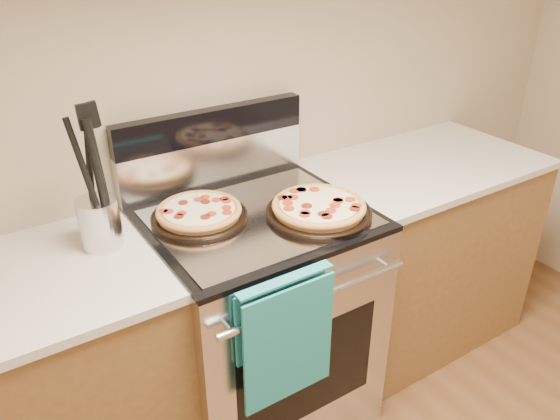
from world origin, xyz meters
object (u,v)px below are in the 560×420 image
pepperoni_pizza_back (199,213)px  range_body (258,321)px  utensil_crock (100,223)px  pepperoni_pizza_front (319,209)px

pepperoni_pizza_back → range_body: bearing=-21.3°
pepperoni_pizza_back → utensil_crock: bearing=174.0°
range_body → utensil_crock: 0.75m
pepperoni_pizza_back → pepperoni_pizza_front: pepperoni_pizza_front is taller
pepperoni_pizza_back → pepperoni_pizza_front: (0.36, -0.20, 0.00)m
pepperoni_pizza_back → pepperoni_pizza_front: size_ratio=0.89×
range_body → utensil_crock: bearing=168.3°
pepperoni_pizza_front → range_body: bearing=144.2°
range_body → utensil_crock: size_ratio=5.53×
pepperoni_pizza_front → utensil_crock: 0.72m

